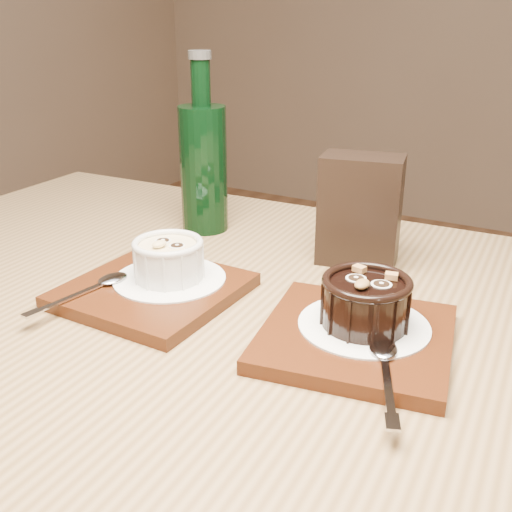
% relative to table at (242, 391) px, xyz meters
% --- Properties ---
extents(table, '(1.23, 0.85, 0.75)m').
position_rel_table_xyz_m(table, '(0.00, 0.00, 0.00)').
color(table, brown).
rests_on(table, ground).
extents(tray_left, '(0.18, 0.18, 0.01)m').
position_rel_table_xyz_m(tray_left, '(-0.12, -0.00, 0.10)').
color(tray_left, '#481F0C').
rests_on(tray_left, table).
extents(doily_left, '(0.13, 0.13, 0.00)m').
position_rel_table_xyz_m(doily_left, '(-0.11, 0.02, 0.11)').
color(doily_left, white).
rests_on(doily_left, tray_left).
extents(ramekin_white, '(0.08, 0.08, 0.05)m').
position_rel_table_xyz_m(ramekin_white, '(-0.11, 0.02, 0.13)').
color(ramekin_white, silver).
rests_on(ramekin_white, doily_left).
extents(spoon_left, '(0.04, 0.14, 0.01)m').
position_rel_table_xyz_m(spoon_left, '(-0.17, -0.05, 0.11)').
color(spoon_left, '#B7B9C0').
rests_on(spoon_left, tray_left).
extents(tray_right, '(0.21, 0.21, 0.01)m').
position_rel_table_xyz_m(tray_right, '(0.12, 0.01, 0.10)').
color(tray_right, '#481F0C').
rests_on(tray_right, table).
extents(doily_right, '(0.13, 0.13, 0.00)m').
position_rel_table_xyz_m(doily_right, '(0.13, 0.03, 0.11)').
color(doily_right, white).
rests_on(doily_right, tray_right).
extents(ramekin_dark, '(0.09, 0.09, 0.05)m').
position_rel_table_xyz_m(ramekin_dark, '(0.13, 0.03, 0.13)').
color(ramekin_dark, black).
rests_on(ramekin_dark, doily_right).
extents(spoon_right, '(0.08, 0.13, 0.01)m').
position_rel_table_xyz_m(spoon_right, '(0.17, -0.05, 0.11)').
color(spoon_right, '#B7B9C0').
rests_on(spoon_right, tray_right).
extents(condiment_stand, '(0.11, 0.08, 0.14)m').
position_rel_table_xyz_m(condiment_stand, '(0.05, 0.21, 0.16)').
color(condiment_stand, black).
rests_on(condiment_stand, table).
extents(green_bottle, '(0.07, 0.07, 0.25)m').
position_rel_table_xyz_m(green_bottle, '(-0.20, 0.22, 0.19)').
color(green_bottle, black).
rests_on(green_bottle, table).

